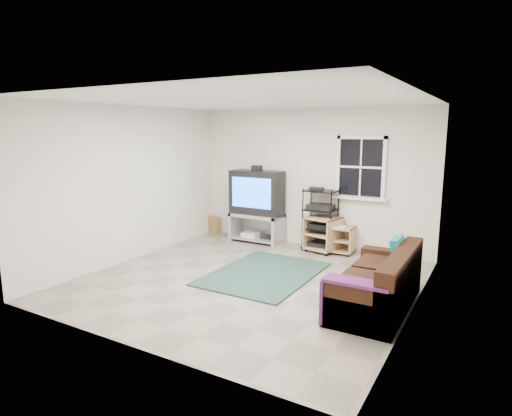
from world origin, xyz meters
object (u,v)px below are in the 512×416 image
Objects in this scene: av_rack at (320,223)px; side_table_left at (324,233)px; side_table_right at (341,238)px; tv_unit at (257,200)px; sofa at (379,285)px.

av_rack is 1.82× the size of side_table_left.
av_rack is 2.30× the size of side_table_right.
av_rack reaches higher than side_table_left.
av_rack is 0.47m from side_table_right.
tv_unit reaches higher than av_rack.
tv_unit is at bearing -177.85° from side_table_right.
tv_unit is 3.62m from sofa.
side_table_left is 0.32m from side_table_right.
side_table_right is at bearing 119.58° from sofa.
side_table_left is (1.40, 0.03, -0.50)m from tv_unit.
tv_unit is 0.85× the size of sofa.
tv_unit is 1.49m from side_table_left.
av_rack is at bearing 2.16° from tv_unit.
av_rack is 0.65× the size of sofa.
side_table_right is (0.41, 0.01, -0.22)m from av_rack.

